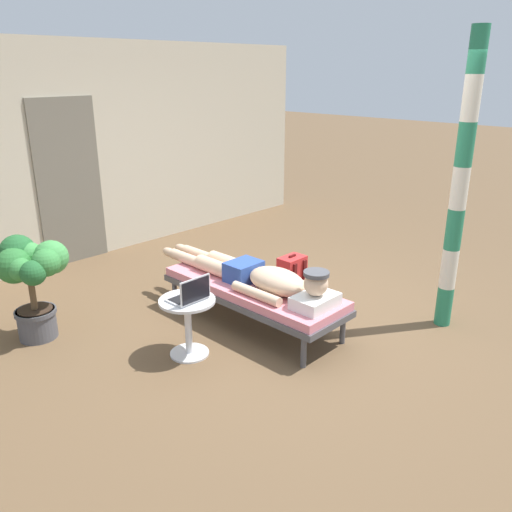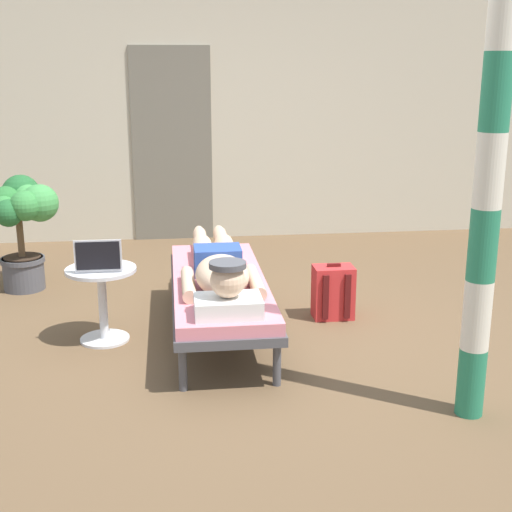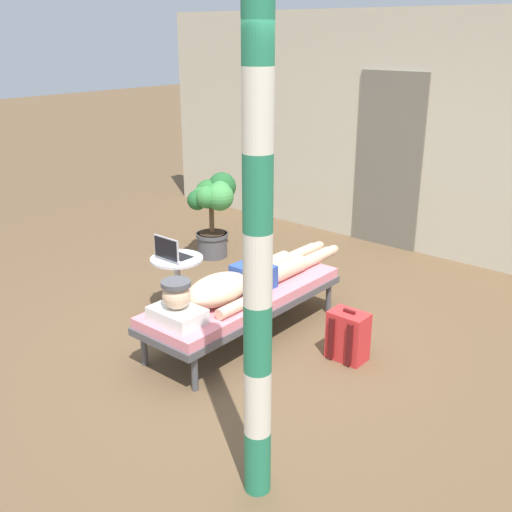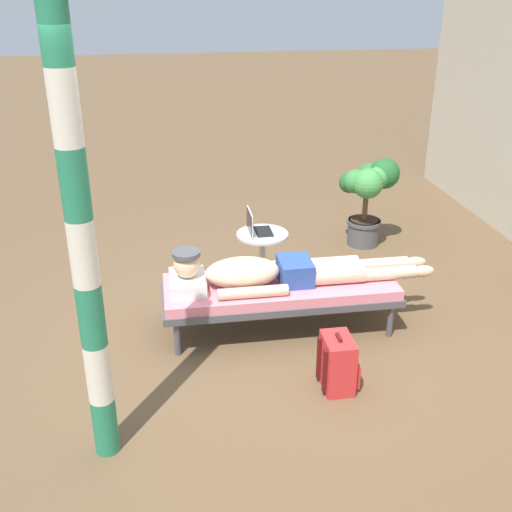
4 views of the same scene
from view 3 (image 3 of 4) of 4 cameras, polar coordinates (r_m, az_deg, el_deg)
ground_plane at (r=5.02m, az=-0.89°, el=-8.91°), size 40.00×40.00×0.00m
house_wall_back at (r=7.26m, az=14.93°, el=10.94°), size 7.60×0.20×2.70m
house_door_panel at (r=7.34m, az=12.33°, el=8.63°), size 0.84×0.03×2.04m
lounge_chair at (r=5.10m, az=-1.13°, el=-4.05°), size 0.66×1.92×0.42m
person_reclining at (r=4.98m, az=-1.74°, el=-2.52°), size 0.53×2.17×0.33m
side_table at (r=5.61m, az=-7.38°, el=-1.76°), size 0.48×0.48×0.52m
laptop at (r=5.50m, az=-7.88°, el=0.26°), size 0.31×0.24×0.23m
backpack at (r=4.88m, az=8.64°, el=-7.44°), size 0.30×0.26×0.42m
potted_plant at (r=6.87m, az=-4.02°, el=4.87°), size 0.60×0.64×0.95m
porch_post at (r=3.01m, az=0.16°, el=-1.23°), size 0.15×0.15×2.70m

